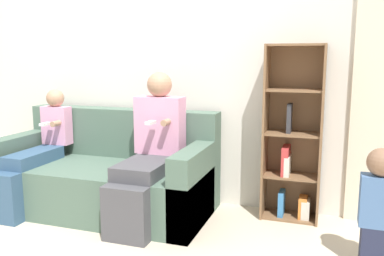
{
  "coord_description": "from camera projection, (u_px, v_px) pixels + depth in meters",
  "views": [
    {
      "loc": [
        1.71,
        -2.49,
        1.32
      ],
      "look_at": [
        0.66,
        0.6,
        0.76
      ],
      "focal_mm": 38.0,
      "sensor_mm": 36.0,
      "label": 1
    }
  ],
  "objects": [
    {
      "name": "ground_plane",
      "position": [
        84.0,
        235.0,
        3.09
      ],
      "size": [
        14.0,
        14.0,
        0.0
      ],
      "primitive_type": "plane",
      "color": "beige"
    },
    {
      "name": "back_wall",
      "position": [
        140.0,
        64.0,
        3.84
      ],
      "size": [
        10.0,
        0.06,
        2.55
      ],
      "color": "silver",
      "rests_on": "ground_plane"
    },
    {
      "name": "couch",
      "position": [
        107.0,
        176.0,
        3.59
      ],
      "size": [
        1.87,
        0.9,
        0.86
      ],
      "color": "#4C6656",
      "rests_on": "ground_plane"
    },
    {
      "name": "adult_seated",
      "position": [
        150.0,
        147.0,
        3.27
      ],
      "size": [
        0.41,
        0.82,
        1.21
      ],
      "color": "#47474C",
      "rests_on": "ground_plane"
    },
    {
      "name": "child_seated",
      "position": [
        36.0,
        151.0,
        3.58
      ],
      "size": [
        0.27,
        0.82,
        1.04
      ],
      "color": "#335170",
      "rests_on": "ground_plane"
    },
    {
      "name": "toddler_standing",
      "position": [
        378.0,
        205.0,
        2.56
      ],
      "size": [
        0.23,
        0.18,
        0.78
      ],
      "color": "#232842",
      "rests_on": "ground_plane"
    },
    {
      "name": "bookshelf",
      "position": [
        293.0,
        143.0,
        3.35
      ],
      "size": [
        0.46,
        0.28,
        1.43
      ],
      "color": "brown",
      "rests_on": "ground_plane"
    }
  ]
}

